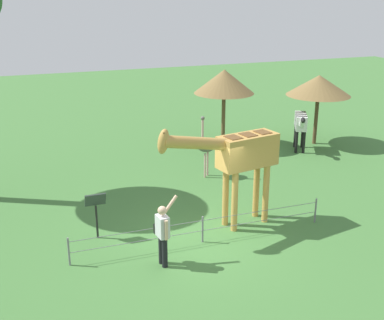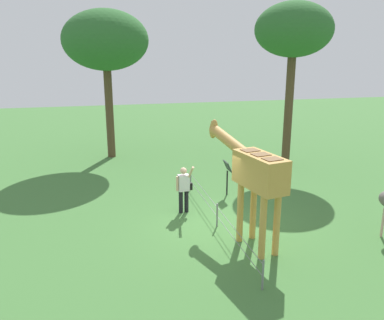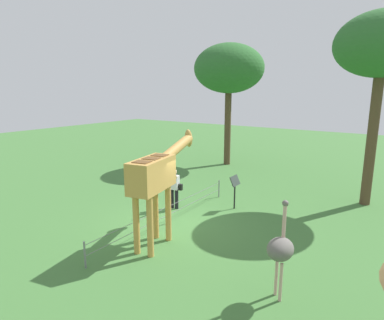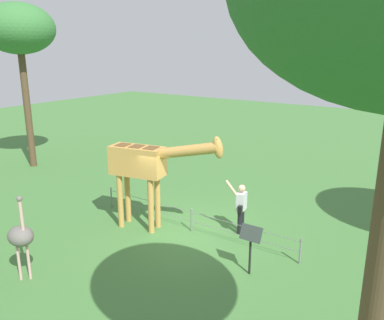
{
  "view_description": "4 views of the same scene",
  "coord_description": "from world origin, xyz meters",
  "views": [
    {
      "loc": [
        4.3,
        11.19,
        6.46
      ],
      "look_at": [
        0.13,
        -0.37,
        2.2
      ],
      "focal_mm": 46.5,
      "sensor_mm": 36.0,
      "label": 1
    },
    {
      "loc": [
        -10.84,
        3.53,
        5.26
      ],
      "look_at": [
        0.3,
        0.82,
        2.11
      ],
      "focal_mm": 37.08,
      "sensor_mm": 36.0,
      "label": 2
    },
    {
      "loc": [
        -8.36,
        -6.57,
        4.56
      ],
      "look_at": [
        0.35,
        -0.64,
        2.29
      ],
      "focal_mm": 30.69,
      "sensor_mm": 36.0,
      "label": 3
    },
    {
      "loc": [
        6.49,
        -9.42,
        5.58
      ],
      "look_at": [
        -0.14,
        0.32,
        2.25
      ],
      "focal_mm": 37.42,
      "sensor_mm": 36.0,
      "label": 4
    }
  ],
  "objects": [
    {
      "name": "ground_plane",
      "position": [
        0.0,
        0.0,
        0.0
      ],
      "size": [
        60.0,
        60.0,
        0.0
      ],
      "primitive_type": "plane",
      "color": "#427538"
    },
    {
      "name": "giraffe",
      "position": [
        -1.28,
        -0.52,
        2.1
      ],
      "size": [
        3.69,
        1.19,
        3.23
      ],
      "color": "#C69347",
      "rests_on": "ground_plane"
    },
    {
      "name": "visitor",
      "position": [
        1.32,
        0.84,
        0.9
      ],
      "size": [
        0.62,
        0.58,
        1.72
      ],
      "color": "black",
      "rests_on": "ground_plane"
    },
    {
      "name": "ostrich",
      "position": [
        -1.89,
        -4.48,
        1.18
      ],
      "size": [
        0.7,
        0.56,
        2.25
      ],
      "color": "#CC9E93",
      "rests_on": "ground_plane"
    },
    {
      "name": "tree_west",
      "position": [
        -10.46,
        1.71,
        6.31
      ],
      "size": [
        3.22,
        3.22,
        7.52
      ],
      "color": "brown",
      "rests_on": "ground_plane"
    },
    {
      "name": "info_sign",
      "position": [
        2.61,
        -1.11,
        0.95
      ],
      "size": [
        0.56,
        0.21,
        1.32
      ],
      "color": "black",
      "rests_on": "ground_plane"
    },
    {
      "name": "wire_fence",
      "position": [
        0.0,
        0.09,
        0.4
      ],
      "size": [
        7.05,
        0.05,
        0.75
      ],
      "color": "slate",
      "rests_on": "ground_plane"
    }
  ]
}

